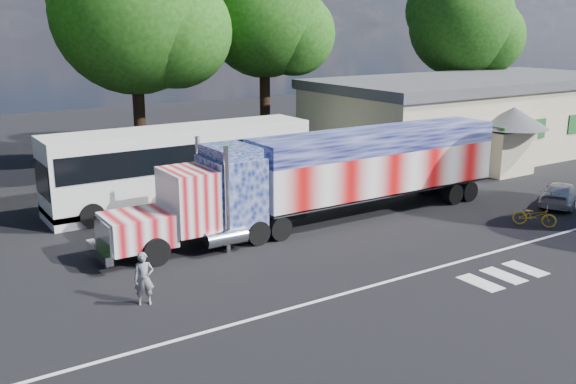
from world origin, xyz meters
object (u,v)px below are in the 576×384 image
coach_bus (182,165)px  woman (144,279)px  bicycle (535,216)px  tree_far_ne (464,25)px  tree_ne_a (266,19)px  parked_car (561,194)px  semi_truck (335,173)px  tree_n_mid (136,13)px

coach_bus → woman: 11.80m
bicycle → tree_far_ne: (16.16, 19.47, 8.09)m
tree_far_ne → tree_ne_a: bearing=176.4°
tree_far_ne → parked_car: bearing=-124.1°
parked_car → bicycle: size_ratio=2.12×
parked_car → semi_truck: bearing=44.3°
coach_bus → parked_car: (15.41, -10.23, -1.41)m
tree_far_ne → tree_ne_a: size_ratio=0.99×
tree_ne_a → tree_n_mid: size_ratio=0.92×
tree_far_ne → coach_bus: bearing=-164.3°
tree_ne_a → tree_n_mid: 9.04m
semi_truck → tree_ne_a: bearing=69.8°
semi_truck → bicycle: size_ratio=10.80×
parked_car → bicycle: (-3.99, -1.46, -0.08)m
semi_truck → coach_bus: size_ratio=1.51×
bicycle → woman: bearing=141.2°
bicycle → tree_n_mid: tree_n_mid is taller
coach_bus → bicycle: 16.41m
semi_truck → coach_bus: (-4.64, 6.15, -0.19)m
woman → tree_n_mid: size_ratio=0.12×
tree_far_ne → tree_n_mid: bearing=178.9°
bicycle → tree_far_ne: tree_far_ne is taller
woman → bicycle: (17.24, -1.50, -0.38)m
parked_car → tree_far_ne: size_ratio=0.30×
bicycle → tree_ne_a: (-1.24, 20.56, 8.46)m
semi_truck → woman: size_ratio=11.46×
parked_car → woman: woman is taller
semi_truck → tree_ne_a: (5.54, 15.02, 6.78)m
semi_truck → tree_n_mid: bearing=103.6°
parked_car → tree_n_mid: bearing=12.6°
woman → coach_bus: bearing=80.7°
bicycle → parked_car: bearing=-13.7°
woman → tree_ne_a: (16.00, 19.06, 8.08)m
coach_bus → tree_ne_a: tree_ne_a is taller
woman → bicycle: size_ratio=0.94×
bicycle → tree_far_ne: size_ratio=0.14×
tree_ne_a → tree_n_mid: tree_n_mid is taller
tree_far_ne → bicycle: bearing=-129.7°
bicycle → coach_bus: bearing=100.5°
coach_bus → parked_car: coach_bus is taller
parked_car → tree_far_ne: tree_far_ne is taller
tree_n_mid → parked_car: bearing=-52.4°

